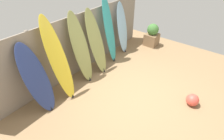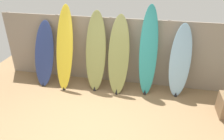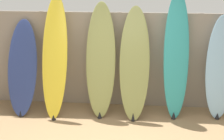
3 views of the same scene
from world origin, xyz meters
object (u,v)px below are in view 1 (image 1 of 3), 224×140
surfboard_olive_3 (96,43)px  surfboard_skyblue_5 (122,29)px  surfboard_teal_4 (109,30)px  surfboard_yellow_1 (58,60)px  surfboard_navy_0 (36,79)px  surfboard_olive_2 (81,49)px  beach_ball (192,100)px  planter_box (152,35)px

surfboard_olive_3 → surfboard_skyblue_5: bearing=4.0°
surfboard_teal_4 → surfboard_yellow_1: bearing=-177.2°
surfboard_navy_0 → surfboard_olive_3: 2.03m
surfboard_yellow_1 → surfboard_olive_3: 1.41m
surfboard_olive_2 → surfboard_teal_4: surfboard_teal_4 is taller
surfboard_navy_0 → surfboard_yellow_1: bearing=-4.8°
surfboard_olive_3 → beach_ball: surfboard_olive_3 is taller
planter_box → surfboard_yellow_1: bearing=172.4°
surfboard_olive_2 → surfboard_olive_3: size_ratio=1.04×
surfboard_yellow_1 → beach_ball: size_ratio=6.82×
surfboard_olive_3 → surfboard_skyblue_5: size_ratio=1.07×
surfboard_olive_3 → planter_box: 2.74m
surfboard_olive_2 → surfboard_teal_4: bearing=1.7°
surfboard_olive_3 → beach_ball: bearing=-84.2°
surfboard_olive_2 → beach_ball: (0.89, -2.98, -0.84)m
beach_ball → surfboard_olive_3: bearing=95.8°
surfboard_olive_2 → surfboard_skyblue_5: size_ratio=1.11×
surfboard_olive_2 → planter_box: surfboard_olive_2 is taller
planter_box → surfboard_teal_4: bearing=161.5°
surfboard_navy_0 → surfboard_yellow_1: (0.63, -0.05, 0.22)m
planter_box → beach_ball: 3.34m
surfboard_navy_0 → planter_box: surfboard_navy_0 is taller
surfboard_navy_0 → surfboard_olive_3: (2.03, -0.02, 0.13)m
surfboard_navy_0 → surfboard_yellow_1: surfboard_yellow_1 is taller
surfboard_yellow_1 → surfboard_olive_2: 0.81m
surfboard_yellow_1 → planter_box: (4.03, -0.54, -0.64)m
surfboard_yellow_1 → planter_box: surfboard_yellow_1 is taller
surfboard_yellow_1 → surfboard_skyblue_5: 2.90m
surfboard_olive_3 → surfboard_skyblue_5: surfboard_olive_3 is taller
surfboard_navy_0 → planter_box: 4.71m
surfboard_olive_3 → planter_box: bearing=-12.1°
surfboard_navy_0 → surfboard_skyblue_5: surfboard_skyblue_5 is taller
surfboard_olive_2 → planter_box: 3.33m
surfboard_navy_0 → surfboard_yellow_1: size_ratio=0.79×
surfboard_yellow_1 → surfboard_olive_2: size_ratio=1.06×
surfboard_olive_2 → surfboard_teal_4: 1.32m
surfboard_teal_4 → planter_box: surfboard_teal_4 is taller
surfboard_olive_3 → surfboard_teal_4: (0.72, 0.07, 0.13)m
surfboard_teal_4 → surfboard_skyblue_5: (0.77, 0.03, -0.19)m
surfboard_yellow_1 → surfboard_olive_3: surfboard_yellow_1 is taller
surfboard_navy_0 → surfboard_olive_3: surfboard_olive_3 is taller
surfboard_skyblue_5 → planter_box: size_ratio=2.05×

